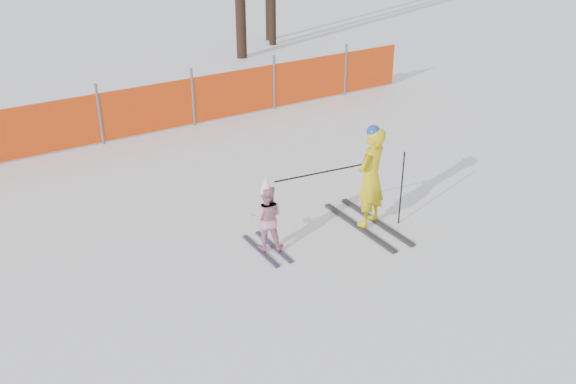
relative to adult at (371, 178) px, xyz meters
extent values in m
plane|color=white|center=(-1.49, -0.56, -0.82)|extent=(120.00, 120.00, 0.00)
cube|color=black|center=(-0.17, 0.00, -0.80)|extent=(0.09, 1.71, 0.04)
cube|color=black|center=(0.17, 0.00, -0.80)|extent=(0.09, 1.71, 0.04)
imported|color=yellow|center=(0.00, 0.00, 0.01)|extent=(0.67, 0.55, 1.57)
sphere|color=#1B4798|center=(0.00, 0.00, 0.73)|extent=(0.21, 0.21, 0.21)
cube|color=black|center=(-1.79, 0.20, -0.80)|extent=(0.09, 0.98, 0.03)
cube|color=black|center=(-1.57, 0.20, -0.80)|extent=(0.09, 0.98, 0.03)
imported|color=pink|center=(-1.68, 0.20, -0.29)|extent=(0.61, 0.57, 0.99)
cone|color=white|center=(-1.68, 0.20, 0.24)|extent=(0.19, 0.19, 0.24)
cylinder|color=black|center=(0.45, -0.20, -0.21)|extent=(0.02, 0.02, 1.21)
cylinder|color=black|center=(-0.84, 0.10, 0.25)|extent=(1.44, 0.20, 0.02)
cylinder|color=#595960|center=(-2.46, 5.42, -0.19)|extent=(0.06, 0.06, 1.25)
cylinder|color=#595960|center=(-0.46, 5.42, -0.19)|extent=(0.06, 0.06, 1.25)
cylinder|color=#595960|center=(1.54, 5.42, -0.19)|extent=(0.06, 0.06, 1.25)
cylinder|color=#595960|center=(3.54, 5.42, -0.19)|extent=(0.06, 0.06, 1.25)
cube|color=#E13E0B|center=(-3.72, 5.42, -0.27)|extent=(17.49, 0.03, 1.00)
camera|label=1|loc=(-5.60, -6.70, 4.10)|focal=40.00mm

